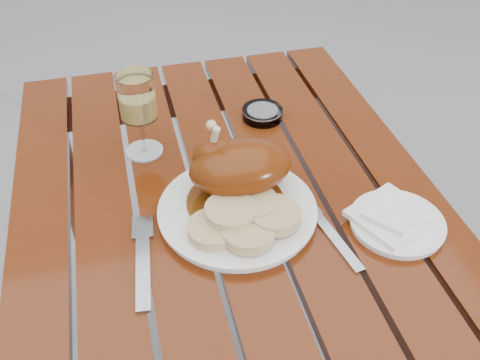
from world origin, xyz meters
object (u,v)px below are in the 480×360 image
dinner_plate (237,211)px  wine_glass (140,115)px  ashtray (262,113)px  table (236,334)px  side_plate (397,223)px

dinner_plate → wine_glass: size_ratio=1.59×
ashtray → wine_glass: bearing=-167.2°
table → side_plate: (0.28, -0.09, 0.38)m
table → side_plate: side_plate is taller
dinner_plate → ashtray: (0.13, 0.30, 0.00)m
wine_glass → side_plate: bearing=-38.7°
table → dinner_plate: bearing=35.3°
ashtray → table: bearing=-114.8°
table → wine_glass: bearing=120.0°
table → ashtray: ashtray is taller
dinner_plate → ashtray: 0.32m
table → side_plate: bearing=-18.7°
wine_glass → ashtray: size_ratio=1.97×
side_plate → ashtray: ashtray is taller
side_plate → dinner_plate: bearing=160.0°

